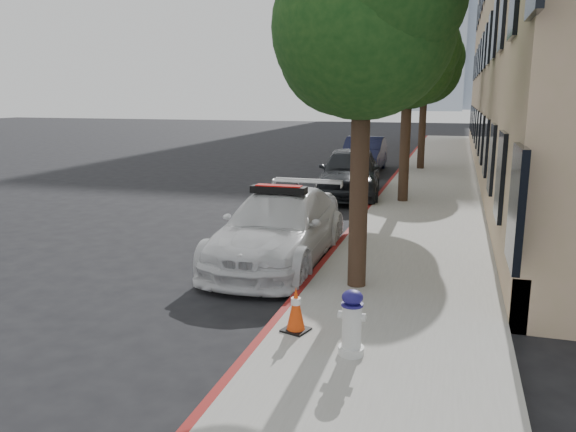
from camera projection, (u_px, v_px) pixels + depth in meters
The scene contains 12 objects.
ground at pixel (239, 249), 12.06m from camera, with size 120.00×120.00×0.00m, color black.
sidewalk at pixel (432, 184), 20.39m from camera, with size 3.20×50.00×0.15m, color gray.
curb_strip at pixel (390, 182), 20.83m from camera, with size 0.12×50.00×0.15m, color maroon.
tower_right at pixel (486, 14), 131.31m from camera, with size 14.00×14.00×44.00m, color #9EA8B7.
tree_near at pixel (365, 25), 8.45m from camera, with size 2.92×2.82×5.62m.
tree_mid at pixel (410, 62), 15.96m from camera, with size 2.77×2.64×5.43m.
tree_far at pixel (426, 67), 23.41m from camera, with size 3.10×3.00×5.81m.
police_car at pixel (279, 227), 11.05m from camera, with size 1.96×4.78×1.53m.
parked_car_mid at pixel (350, 172), 18.20m from camera, with size 1.90×4.73×1.61m, color black.
parked_car_far at pixel (364, 154), 24.18m from camera, with size 1.58×4.53×1.49m, color black.
fire_hydrant at pixel (352, 323), 6.75m from camera, with size 0.34×0.32×0.82m.
traffic_cone at pixel (296, 309), 7.45m from camera, with size 0.40×0.40×0.61m.
Camera 1 is at (4.36, -10.84, 3.23)m, focal length 35.00 mm.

